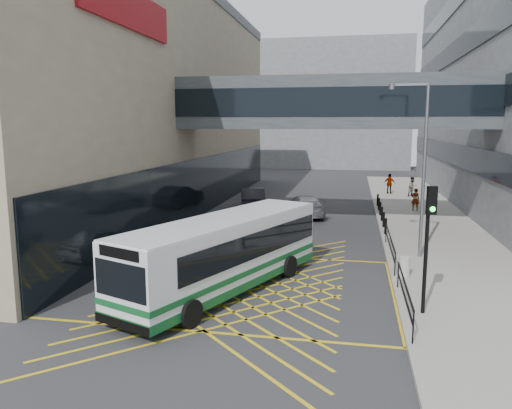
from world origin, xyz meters
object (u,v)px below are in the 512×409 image
Objects in this scene: bus at (226,252)px; car_dark at (253,198)px; car_silver at (305,205)px; traffic_light at (429,232)px; pedestrian_a at (415,200)px; litter_bin at (404,267)px; car_white at (158,244)px; street_lamp at (420,160)px; pedestrian_c at (390,184)px; pedestrian_b at (412,187)px.

bus reaches higher than car_dark.
traffic_light is (5.59, -17.66, 2.12)m from car_silver.
car_silver is 3.14× the size of pedestrian_a.
litter_bin is (6.75, 2.71, -0.96)m from bus.
pedestrian_a is (11.79, 0.41, 0.16)m from car_dark.
pedestrian_a is at bearing -176.14° from car_silver.
street_lamp is at bearing 170.97° from car_white.
car_silver is at bearing 93.39° from traffic_light.
car_silver is 13.30m from pedestrian_c.
car_dark is 18.60m from litter_bin.
car_white is 5.69× the size of litter_bin.
litter_bin is at bearing 44.04° from bus.
pedestrian_a is (7.60, 2.87, 0.18)m from car_silver.
car_dark is at bearing 1.78° from pedestrian_a.
car_silver is at bearing -166.34° from pedestrian_b.
pedestrian_a is 7.44m from pedestrian_b.
car_dark is 2.88× the size of pedestrian_c.
pedestrian_c is at bearing -136.25° from car_white.
car_dark is at bearing 120.57° from bus.
traffic_light is at bearing 84.19° from pedestrian_a.
street_lamp reaches higher than litter_bin.
pedestrian_b is at bearing 89.57° from street_lamp.
car_silver is 14.53m from litter_bin.
traffic_light is at bearing -86.46° from litter_bin.
car_white is 26.60m from pedestrian_b.
pedestrian_b is at bearing -94.88° from pedestrian_a.
pedestrian_c reaches higher than car_silver.
pedestrian_c is (0.81, 29.32, -1.86)m from traffic_light.
pedestrian_c reaches higher than pedestrian_a.
street_lamp reaches higher than pedestrian_c.
bus is 2.44× the size of traffic_light.
pedestrian_b is 0.94× the size of pedestrian_c.
pedestrian_a is 8.87m from pedestrian_c.
litter_bin is (-0.26, 4.15, -2.34)m from traffic_light.
car_white is 0.57× the size of street_lamp.
pedestrian_c is (1.06, 25.17, 0.49)m from litter_bin.
bus is 2.02× the size of car_dark.
pedestrian_b is 2.27m from pedestrian_c.
street_lamp is (10.35, -12.65, 3.87)m from car_dark.
pedestrian_c is at bearing -82.39° from pedestrian_a.
car_dark is 1.21× the size of traffic_light.
car_white is 11.07m from litter_bin.
street_lamp reaches higher than pedestrian_b.
litter_bin is 0.48× the size of pedestrian_b.
pedestrian_b is (2.62, 27.96, -1.91)m from traffic_light.
litter_bin is at bearing -134.66° from pedestrian_b.
bus is 1.30× the size of street_lamp.
car_dark is at bearing -115.33° from car_white.
bus is 16.31m from car_silver.
street_lamp is 22.15m from pedestrian_c.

